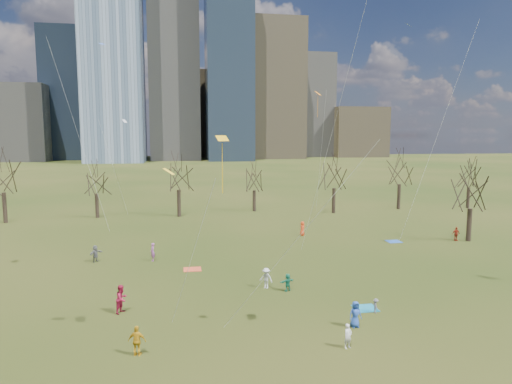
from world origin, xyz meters
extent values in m
plane|color=black|center=(0.00, 0.00, 0.00)|extent=(500.00, 500.00, 0.00)
cube|color=slate|center=(-35.00, 190.00, 59.00)|extent=(26.00, 26.00, 118.00)
cube|color=slate|center=(-8.00, 205.00, 47.50)|extent=(24.00, 24.00, 95.00)
cube|color=#384C66|center=(18.00, 195.00, 52.50)|extent=(22.00, 22.00, 105.00)
cube|color=#726347|center=(45.00, 215.00, 36.00)|extent=(28.00, 28.00, 72.00)
cube|color=#384C66|center=(-60.00, 220.00, 32.50)|extent=(25.00, 25.00, 65.00)
cube|color=slate|center=(70.00, 230.00, 29.00)|extent=(22.00, 22.00, 58.00)
cube|color=#726347|center=(5.00, 240.00, 24.00)|extent=(30.00, 30.00, 48.00)
cube|color=slate|center=(-85.00, 210.00, 18.00)|extent=(35.00, 30.00, 36.00)
cube|color=#726347|center=(95.00, 225.00, 14.00)|extent=(30.00, 28.00, 28.00)
cylinder|color=black|center=(-31.00, 39.00, 2.14)|extent=(0.55, 0.55, 4.28)
cylinder|color=black|center=(-19.00, 41.00, 1.80)|extent=(0.52, 0.52, 3.60)
cylinder|color=black|center=(-7.00, 40.00, 2.02)|extent=(0.54, 0.54, 4.05)
cylinder|color=black|center=(5.00, 43.00, 1.69)|extent=(0.51, 0.51, 3.38)
cylinder|color=black|center=(17.00, 39.00, 1.98)|extent=(0.54, 0.54, 3.96)
cylinder|color=black|center=(29.00, 41.00, 2.07)|extent=(0.54, 0.54, 4.14)
cylinder|color=black|center=(41.00, 40.00, 1.75)|extent=(0.52, 0.52, 3.51)
cylinder|color=black|center=(26.00, 18.00, 1.91)|extent=(0.53, 0.53, 3.83)
cube|color=#187493|center=(5.86, 0.36, 0.01)|extent=(1.60, 1.50, 0.03)
cube|color=#2451A8|center=(17.34, 19.17, 0.01)|extent=(1.60, 1.50, 0.03)
cube|color=#CC4828|center=(-5.90, 11.94, 0.01)|extent=(1.60, 1.50, 0.03)
imported|color=#254AA4|center=(3.94, -2.49, 0.85)|extent=(0.86, 0.60, 1.69)
imported|color=white|center=(2.43, -5.17, 0.72)|extent=(0.62, 0.52, 1.43)
imported|color=#A6173B|center=(-11.00, 2.45, 0.99)|extent=(1.14, 1.21, 1.98)
imported|color=slate|center=(6.23, -0.51, 0.51)|extent=(0.42, 0.68, 1.01)
imported|color=gold|center=(-9.42, -4.08, 0.86)|extent=(1.08, 0.66, 1.71)
imported|color=#1A785A|center=(1.31, 4.87, 0.70)|extent=(1.36, 0.90, 1.40)
imported|color=#A954A5|center=(-9.61, 15.49, 0.89)|extent=(0.51, 0.70, 1.78)
imported|color=silver|center=(-0.24, 5.79, 0.83)|extent=(1.23, 1.11, 1.65)
imported|color=#A42517|center=(24.64, 18.36, 0.81)|extent=(0.96, 0.43, 1.62)
imported|color=#5B5C5F|center=(-15.04, 16.07, 0.82)|extent=(1.34, 1.49, 1.64)
imported|color=#EA451A|center=(7.80, 24.06, 0.87)|extent=(0.70, 0.94, 1.75)
plane|color=yellow|center=(-4.63, -4.36, 12.00)|extent=(0.95, 0.91, 0.30)
cylinder|color=silver|center=(-1.81, -7.97, 6.70)|extent=(5.67, 7.23, 10.61)
cylinder|color=yellow|center=(-4.63, -4.36, 10.39)|extent=(0.04, 0.04, 2.70)
plane|color=#DDFF28|center=(15.43, 14.14, 22.89)|extent=(0.93, 0.94, 0.42)
cylinder|color=silver|center=(18.16, 12.55, 12.14)|extent=(5.47, 3.20, 21.49)
cylinder|color=silver|center=(6.22, 7.32, 15.00)|extent=(3.56, 9.93, 27.21)
plane|color=blue|center=(-14.84, 24.07, 21.98)|extent=(1.06, 1.05, 0.25)
cylinder|color=silver|center=(-17.24, 22.37, 11.69)|extent=(4.83, 3.43, 20.59)
plane|color=orange|center=(12.38, 33.32, 17.97)|extent=(1.18, 1.20, 0.59)
cylinder|color=silver|center=(12.30, 31.25, 9.68)|extent=(0.16, 4.17, 16.57)
cylinder|color=orange|center=(12.38, 33.32, 16.19)|extent=(0.04, 0.04, 3.00)
plane|color=yellow|center=(-7.50, -3.08, 10.16)|extent=(0.74, 0.81, 0.35)
cylinder|color=silver|center=(-6.39, -5.43, 5.78)|extent=(2.25, 4.71, 8.76)
plane|color=silver|center=(-13.96, 35.05, 14.07)|extent=(0.86, 0.84, 0.44)
cylinder|color=silver|center=(-15.13, 31.90, 7.73)|extent=(2.36, 6.32, 12.68)
camera|label=1|loc=(-6.97, -28.84, 12.14)|focal=32.00mm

